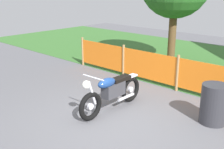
# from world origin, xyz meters

# --- Properties ---
(ground) EXTENTS (24.00, 24.00, 0.02)m
(ground) POSITION_xyz_m (0.00, 0.00, -0.01)
(ground) COLOR #5B5B60
(barrier_fence) EXTENTS (8.10, 0.08, 1.05)m
(barrier_fence) POSITION_xyz_m (0.00, 2.53, 0.54)
(barrier_fence) COLOR #997547
(barrier_fence) RESTS_ON ground
(motorcycle_lead) EXTENTS (0.62, 2.10, 0.99)m
(motorcycle_lead) POSITION_xyz_m (-0.44, 0.29, 0.48)
(motorcycle_lead) COLOR black
(motorcycle_lead) RESTS_ON ground
(oil_drum) EXTENTS (0.58, 0.58, 0.88)m
(oil_drum) POSITION_xyz_m (1.62, 1.33, 0.44)
(oil_drum) COLOR #2D2D33
(oil_drum) RESTS_ON ground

